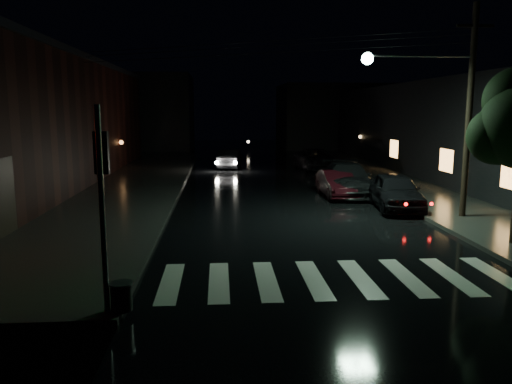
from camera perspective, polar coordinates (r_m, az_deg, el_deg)
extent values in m
plane|color=black|center=(12.22, -4.26, -10.98)|extent=(120.00, 120.00, 0.00)
cube|color=#282826|center=(26.29, -15.20, -0.08)|extent=(6.00, 44.00, 0.15)
cube|color=#282826|center=(27.65, 16.96, 0.29)|extent=(4.00, 44.00, 0.15)
cube|color=black|center=(34.01, 25.89, 6.35)|extent=(10.00, 40.00, 6.00)
cube|color=black|center=(57.35, -14.44, 8.84)|extent=(14.00, 10.00, 8.00)
cube|color=black|center=(58.16, 9.81, 8.51)|extent=(14.00, 10.00, 7.00)
cube|color=beige|center=(13.03, 9.25, -9.74)|extent=(9.00, 3.00, 0.01)
cylinder|color=slate|center=(10.43, -17.17, -2.08)|extent=(0.12, 0.12, 4.20)
cylinder|color=black|center=(10.87, -15.12, -11.55)|extent=(0.44, 0.44, 0.55)
cylinder|color=slate|center=(10.77, -15.19, -10.08)|extent=(0.48, 0.48, 0.04)
cube|color=black|center=(10.45, -17.25, 4.31)|extent=(0.28, 0.16, 0.85)
sphere|color=#0CFF33|center=(10.56, -17.08, 3.01)|extent=(0.20, 0.20, 0.20)
sphere|color=black|center=(17.16, 25.83, 5.79)|extent=(1.80, 1.80, 1.80)
cylinder|color=black|center=(20.73, 23.18, 8.37)|extent=(0.24, 0.24, 8.00)
cube|color=black|center=(20.96, 23.76, 16.99)|extent=(1.40, 0.10, 0.10)
cylinder|color=slate|center=(20.00, 18.30, 14.53)|extent=(4.00, 0.08, 0.08)
sphere|color=#BFFFD8|center=(19.34, 12.62, 14.66)|extent=(0.44, 0.44, 0.44)
imported|color=black|center=(22.34, 15.62, 0.10)|extent=(2.34, 4.75, 1.56)
imported|color=black|center=(24.89, 9.22, 0.95)|extent=(1.40, 3.96, 1.30)
imported|color=black|center=(25.68, 10.35, 1.51)|extent=(2.78, 5.70, 1.60)
imported|color=black|center=(36.25, 6.89, 3.74)|extent=(2.79, 5.41, 1.46)
imported|color=black|center=(36.85, -2.99, 3.83)|extent=(2.01, 4.36, 1.38)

